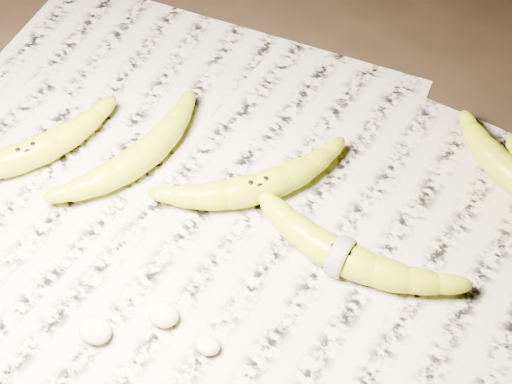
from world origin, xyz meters
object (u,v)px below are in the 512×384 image
at_px(banana_left_b, 139,156).
at_px(banana_center, 258,186).
at_px(banana_taped, 341,255).
at_px(banana_left_a, 28,153).

distance_m(banana_left_b, banana_center, 0.14).
bearing_deg(banana_center, banana_taped, -64.85).
bearing_deg(banana_taped, banana_left_a, -170.39).
relative_size(banana_left_a, banana_center, 1.03).
height_order(banana_left_b, banana_taped, same).
bearing_deg(banana_left_b, banana_taped, -76.99).
relative_size(banana_left_a, banana_left_b, 1.09).
bearing_deg(banana_left_a, banana_taped, -50.30).
xyz_separation_m(banana_left_b, banana_taped, (0.26, -0.02, 0.00)).
distance_m(banana_left_a, banana_left_b, 0.13).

